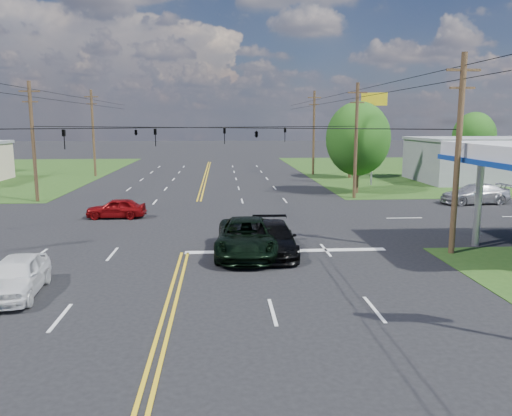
{
  "coord_description": "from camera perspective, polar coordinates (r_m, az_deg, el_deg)",
  "views": [
    {
      "loc": [
        1.82,
        -19.9,
        6.35
      ],
      "look_at": [
        3.64,
        6.0,
        1.86
      ],
      "focal_mm": 35.0,
      "sensor_mm": 36.0,
      "label": 1
    }
  ],
  "objects": [
    {
      "name": "polesign_ne",
      "position": [
        51.63,
        13.3,
        10.62
      ],
      "size": [
        2.45,
        1.12,
        9.19
      ],
      "color": "#A5A5AA",
      "rests_on": "ground"
    },
    {
      "name": "tree_right_b",
      "position": [
        57.84,
        10.77,
        7.53
      ],
      "size": [
        4.94,
        4.94,
        7.09
      ],
      "color": "#3C2719",
      "rests_on": "ground"
    },
    {
      "name": "sedan_far",
      "position": [
        42.71,
        23.73,
        1.49
      ],
      "size": [
        5.57,
        2.69,
        1.56
      ],
      "primitive_type": "imported",
      "rotation": [
        0.0,
        0.0,
        -1.48
      ],
      "color": "#B3B2B7",
      "rests_on": "ground"
    },
    {
      "name": "suv_black",
      "position": [
        24.19,
        1.96,
        -3.53
      ],
      "size": [
        2.27,
        5.33,
        1.53
      ],
      "primitive_type": "imported",
      "rotation": [
        0.0,
        0.0,
        -0.02
      ],
      "color": "black",
      "rests_on": "ground"
    },
    {
      "name": "sedan_red",
      "position": [
        34.56,
        -15.7,
        -0.02
      ],
      "size": [
        3.92,
        1.64,
        1.32
      ],
      "primitive_type": "imported",
      "rotation": [
        0.0,
        0.0,
        -1.59
      ],
      "color": "maroon",
      "rests_on": "ground"
    },
    {
      "name": "pole_left_far",
      "position": [
        61.72,
        -18.11,
        8.24
      ],
      "size": [
        1.6,
        0.28,
        10.0
      ],
      "color": "#3C2719",
      "rests_on": "ground"
    },
    {
      "name": "pole_se",
      "position": [
        25.53,
        22.08,
        5.89
      ],
      "size": [
        1.6,
        0.28,
        9.5
      ],
      "color": "#3C2719",
      "rests_on": "ground"
    },
    {
      "name": "pole_nw",
      "position": [
        43.53,
        -24.13,
        7.08
      ],
      "size": [
        1.6,
        0.28,
        9.5
      ],
      "color": "#3C2719",
      "rests_on": "ground"
    },
    {
      "name": "grass_ne",
      "position": [
        72.28,
        23.38,
        3.97
      ],
      "size": [
        46.0,
        48.0,
        0.03
      ],
      "primitive_type": "cube",
      "color": "#224516",
      "rests_on": "ground"
    },
    {
      "name": "power_lines",
      "position": [
        30.04,
        -7.72,
        14.03
      ],
      "size": [
        26.04,
        100.0,
        0.64
      ],
      "color": "black",
      "rests_on": "ground"
    },
    {
      "name": "pole_right_far",
      "position": [
        60.95,
        6.62,
        8.64
      ],
      "size": [
        1.6,
        0.28,
        10.0
      ],
      "color": "#3C2719",
      "rests_on": "ground"
    },
    {
      "name": "pickup_dkgreen",
      "position": [
        24.07,
        -1.11,
        -3.37
      ],
      "size": [
        3.19,
        6.34,
        1.72
      ],
      "primitive_type": "imported",
      "rotation": [
        0.0,
        0.0,
        -0.05
      ],
      "color": "black",
      "rests_on": "ground"
    },
    {
      "name": "stop_bar",
      "position": [
        24.93,
        3.45,
        -4.95
      ],
      "size": [
        10.0,
        0.5,
        0.02
      ],
      "primitive_type": "cube",
      "color": "silver",
      "rests_on": "ground"
    },
    {
      "name": "retail_ne",
      "position": [
        59.21,
        24.5,
        4.92
      ],
      "size": [
        14.0,
        10.0,
        4.4
      ],
      "primitive_type": "cube",
      "color": "gray",
      "rests_on": "ground"
    },
    {
      "name": "span_wire_signals",
      "position": [
        31.96,
        -7.38,
        9.11
      ],
      "size": [
        26.0,
        18.0,
        1.13
      ],
      "color": "black",
      "rests_on": "ground"
    },
    {
      "name": "pickup_white",
      "position": [
        20.56,
        -25.71,
        -7.02
      ],
      "size": [
        2.14,
        4.47,
        1.47
      ],
      "primitive_type": "imported",
      "rotation": [
        0.0,
        0.0,
        0.09
      ],
      "color": "white",
      "rests_on": "ground"
    },
    {
      "name": "tree_far_r",
      "position": [
        69.79,
        23.65,
        7.52
      ],
      "size": [
        5.32,
        5.32,
        7.63
      ],
      "color": "#3C2719",
      "rests_on": "ground"
    },
    {
      "name": "tree_right_a",
      "position": [
        45.58,
        11.58,
        7.76
      ],
      "size": [
        5.7,
        5.7,
        8.18
      ],
      "color": "#3C2719",
      "rests_on": "ground"
    },
    {
      "name": "pole_ne",
      "position": [
        42.43,
        11.36,
        7.69
      ],
      "size": [
        1.6,
        0.28,
        9.5
      ],
      "color": "#3C2719",
      "rests_on": "ground"
    },
    {
      "name": "ground",
      "position": [
        32.58,
        -7.15,
        -1.5
      ],
      "size": [
        280.0,
        280.0,
        0.0
      ],
      "primitive_type": "plane",
      "color": "black",
      "rests_on": "ground"
    }
  ]
}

